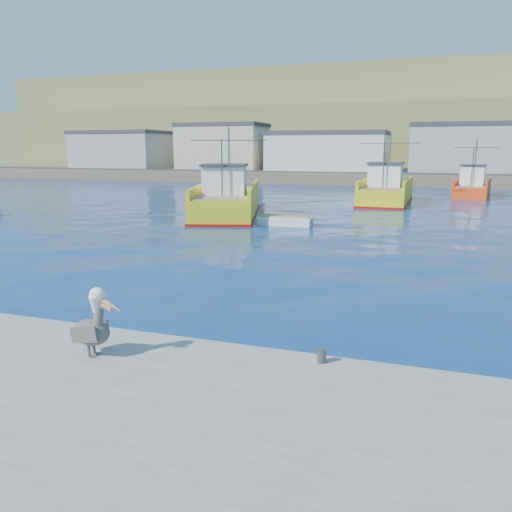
% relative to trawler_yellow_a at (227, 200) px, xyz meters
% --- Properties ---
extents(ground, '(260.00, 260.00, 0.00)m').
position_rel_trawler_yellow_a_xyz_m(ground, '(9.41, -22.33, -1.13)').
color(ground, navy).
rests_on(ground, ground).
extents(dock_bollards, '(36.20, 0.20, 0.30)m').
position_rel_trawler_yellow_a_xyz_m(dock_bollards, '(10.01, -25.73, -0.48)').
color(dock_bollards, '#4C4C4C').
rests_on(dock_bollards, dock).
extents(far_shore, '(200.00, 81.00, 24.00)m').
position_rel_trawler_yellow_a_xyz_m(far_shore, '(9.42, 86.88, 7.84)').
color(far_shore, brown).
rests_on(far_shore, ground).
extents(trawler_yellow_a, '(7.76, 13.73, 6.74)m').
position_rel_trawler_yellow_a_xyz_m(trawler_yellow_a, '(0.00, 0.00, 0.00)').
color(trawler_yellow_a, yellow).
rests_on(trawler_yellow_a, ground).
extents(trawler_yellow_b, '(5.73, 12.20, 6.61)m').
position_rel_trawler_yellow_a_xyz_m(trawler_yellow_b, '(10.89, 13.26, -0.05)').
color(trawler_yellow_b, yellow).
rests_on(trawler_yellow_b, ground).
extents(boat_orange, '(4.69, 9.17, 6.14)m').
position_rel_trawler_yellow_a_xyz_m(boat_orange, '(19.18, 22.78, -0.08)').
color(boat_orange, '#EA3F12').
rests_on(boat_orange, ground).
extents(skiff_mid, '(3.56, 1.25, 0.77)m').
position_rel_trawler_yellow_a_xyz_m(skiff_mid, '(5.63, -3.76, -0.89)').
color(skiff_mid, silver).
rests_on(skiff_mid, ground).
extents(pelican, '(1.28, 0.56, 1.58)m').
position_rel_trawler_yellow_a_xyz_m(pelican, '(7.57, -26.97, 0.04)').
color(pelican, '#595451').
rests_on(pelican, dock).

